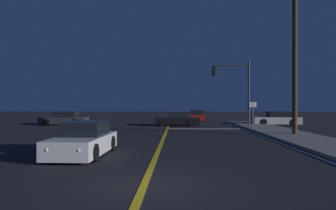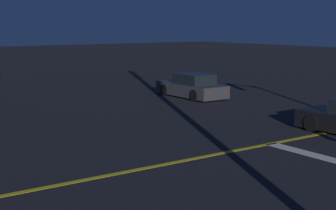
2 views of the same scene
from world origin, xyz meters
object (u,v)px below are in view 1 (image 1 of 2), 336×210
at_px(utility_pole_right, 295,52).
at_px(traffic_signal_near_right, 236,83).
at_px(car_following_oncoming_white, 84,140).
at_px(street_sign_corner, 253,111).
at_px(car_mid_block_silver, 276,119).
at_px(car_parked_curb_black, 177,120).
at_px(car_far_approaching_red, 197,116).
at_px(car_side_waiting_charcoal, 65,119).

bearing_deg(utility_pole_right, traffic_signal_near_right, 105.76).
distance_m(car_following_oncoming_white, street_sign_corner, 16.32).
bearing_deg(car_following_oncoming_white, street_sign_corner, -126.25).
bearing_deg(car_following_oncoming_white, car_mid_block_silver, -124.99).
xyz_separation_m(car_parked_curb_black, street_sign_corner, (6.13, -4.13, 0.95)).
height_order(car_mid_block_silver, car_following_oncoming_white, same).
xyz_separation_m(car_far_approaching_red, car_following_oncoming_white, (-6.11, -25.73, -0.00)).
height_order(car_parked_curb_black, car_far_approaching_red, same).
xyz_separation_m(car_mid_block_silver, street_sign_corner, (-3.67, -5.65, 0.95)).
relative_size(car_following_oncoming_white, utility_pole_right, 0.42).
relative_size(car_parked_curb_black, car_side_waiting_charcoal, 0.94).
xyz_separation_m(car_mid_block_silver, car_side_waiting_charcoal, (-20.94, -0.61, -0.00)).
bearing_deg(car_far_approaching_red, car_side_waiting_charcoal, -147.88).
relative_size(car_parked_curb_black, car_far_approaching_red, 0.99).
relative_size(car_mid_block_silver, traffic_signal_near_right, 0.77).
height_order(car_side_waiting_charcoal, car_following_oncoming_white, same).
distance_m(car_mid_block_silver, street_sign_corner, 6.80).
bearing_deg(street_sign_corner, utility_pole_right, -74.96).
distance_m(car_mid_block_silver, car_side_waiting_charcoal, 20.94).
bearing_deg(car_side_waiting_charcoal, car_mid_block_silver, -88.20).
bearing_deg(car_mid_block_silver, car_far_approaching_red, 47.14).
xyz_separation_m(car_parked_curb_black, utility_pole_right, (7.53, -9.34, 4.83)).
bearing_deg(traffic_signal_near_right, utility_pole_right, 105.76).
bearing_deg(car_side_waiting_charcoal, utility_pole_right, -118.64).
height_order(car_side_waiting_charcoal, traffic_signal_near_right, traffic_signal_near_right).
xyz_separation_m(car_far_approaching_red, street_sign_corner, (3.76, -12.77, 0.95)).
bearing_deg(car_parked_curb_black, car_side_waiting_charcoal, 83.41).
distance_m(car_far_approaching_red, traffic_signal_near_right, 10.91).
bearing_deg(car_far_approaching_red, car_mid_block_silver, -41.42).
distance_m(car_side_waiting_charcoal, car_following_oncoming_white, 19.46).
bearing_deg(car_mid_block_silver, utility_pole_right, 169.13).
bearing_deg(car_side_waiting_charcoal, car_far_approaching_red, -60.09).
bearing_deg(car_following_oncoming_white, traffic_signal_near_right, -118.71).
bearing_deg(car_far_approaching_red, traffic_signal_near_right, -71.42).
distance_m(car_parked_curb_black, car_mid_block_silver, 9.92).
distance_m(car_mid_block_silver, car_following_oncoming_white, 23.01).
bearing_deg(utility_pole_right, car_side_waiting_charcoal, 151.21).
distance_m(car_parked_curb_black, street_sign_corner, 7.45).
relative_size(car_parked_curb_black, traffic_signal_near_right, 0.71).
xyz_separation_m(car_parked_curb_black, car_mid_block_silver, (9.80, 1.52, 0.00)).
relative_size(car_far_approaching_red, traffic_signal_near_right, 0.72).
xyz_separation_m(car_side_waiting_charcoal, street_sign_corner, (17.27, -5.05, 0.95)).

